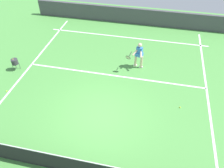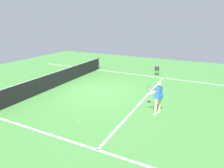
{
  "view_description": "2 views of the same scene",
  "coord_description": "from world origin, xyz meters",
  "px_view_note": "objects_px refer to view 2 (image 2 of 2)",
  "views": [
    {
      "loc": [
        -2.01,
        6.58,
        7.91
      ],
      "look_at": [
        -0.29,
        -1.21,
        0.91
      ],
      "focal_mm": 36.51,
      "sensor_mm": 36.0,
      "label": 1
    },
    {
      "loc": [
        -9.78,
        -5.93,
        4.21
      ],
      "look_at": [
        -0.4,
        -1.24,
        0.81
      ],
      "focal_mm": 31.81,
      "sensor_mm": 36.0,
      "label": 2
    }
  ],
  "objects_px": {
    "tennis_player": "(158,96)",
    "tennis_ball_near": "(80,121)",
    "ball_hopper": "(157,68)",
    "tennis_ball_mid": "(134,73)"
  },
  "relations": [
    {
      "from": "tennis_player",
      "to": "tennis_ball_near",
      "type": "distance_m",
      "value": 3.73
    },
    {
      "from": "tennis_player",
      "to": "tennis_ball_near",
      "type": "relative_size",
      "value": 23.48
    },
    {
      "from": "tennis_player",
      "to": "ball_hopper",
      "type": "relative_size",
      "value": 2.09
    },
    {
      "from": "tennis_ball_mid",
      "to": "ball_hopper",
      "type": "distance_m",
      "value": 1.91
    },
    {
      "from": "tennis_player",
      "to": "tennis_ball_mid",
      "type": "relative_size",
      "value": 23.48
    },
    {
      "from": "tennis_player",
      "to": "ball_hopper",
      "type": "bearing_deg",
      "value": 14.61
    },
    {
      "from": "tennis_ball_near",
      "to": "tennis_ball_mid",
      "type": "xyz_separation_m",
      "value": [
        8.59,
        0.76,
        0.0
      ]
    },
    {
      "from": "tennis_ball_near",
      "to": "tennis_ball_mid",
      "type": "relative_size",
      "value": 1.0
    },
    {
      "from": "tennis_player",
      "to": "ball_hopper",
      "type": "distance_m",
      "value": 6.88
    },
    {
      "from": "tennis_ball_mid",
      "to": "ball_hopper",
      "type": "relative_size",
      "value": 0.09
    }
  ]
}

